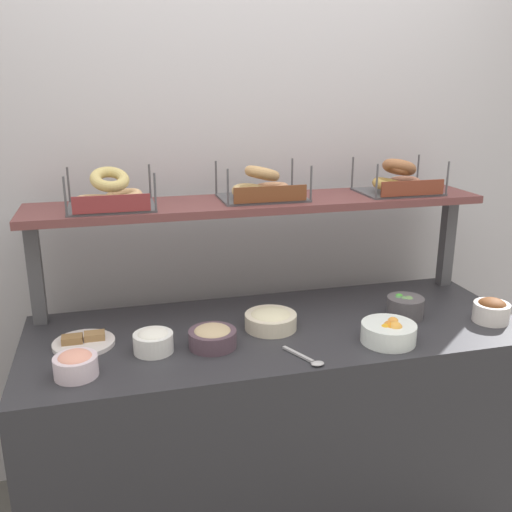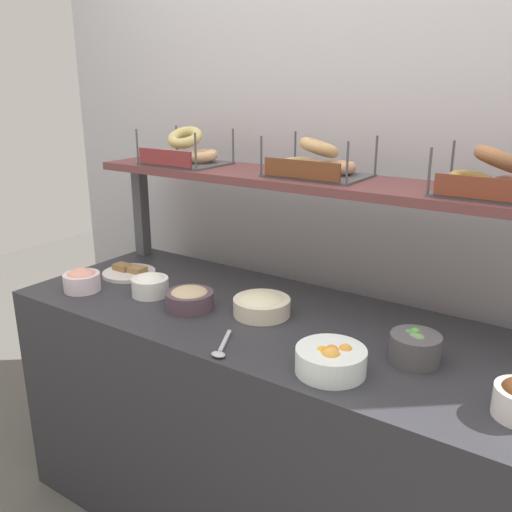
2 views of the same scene
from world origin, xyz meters
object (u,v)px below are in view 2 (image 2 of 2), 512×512
object	(u,v)px
bowl_veggie_mix	(415,347)
bowl_hummus	(189,298)
serving_spoon_near_plate	(221,348)
bagel_basket_plain	(185,153)
bowl_cream_cheese	(150,285)
bowl_fruit_salad	(331,360)
bagel_basket_everything	(494,180)
serving_plate_white	(129,272)
bagel_basket_sesame	(317,164)
bowl_potato_salad	(261,305)
bowl_lox_spread	(82,280)

from	to	relation	value
bowl_veggie_mix	bowl_hummus	size ratio (longest dim) A/B	0.85
serving_spoon_near_plate	bagel_basket_plain	xyz separation A→B (m)	(-0.59, 0.53, 0.47)
bowl_cream_cheese	bowl_hummus	distance (m)	0.20
bowl_fruit_salad	bagel_basket_everything	bearing A→B (deg)	61.79
bowl_cream_cheese	serving_plate_white	world-z (taller)	bowl_cream_cheese
serving_spoon_near_plate	bowl_veggie_mix	bearing A→B (deg)	27.66
bowl_fruit_salad	bagel_basket_plain	world-z (taller)	bagel_basket_plain
bowl_veggie_mix	bagel_basket_plain	size ratio (longest dim) A/B	0.45
bowl_veggie_mix	serving_spoon_near_plate	distance (m)	0.55
serving_plate_white	bagel_basket_plain	distance (m)	0.53
serving_spoon_near_plate	bagel_basket_sesame	distance (m)	0.73
bowl_potato_salad	bagel_basket_plain	bearing A→B (deg)	154.81
bagel_basket_everything	serving_plate_white	bearing A→B (deg)	-169.71
bowl_lox_spread	serving_plate_white	distance (m)	0.22
bowl_hummus	bagel_basket_everything	xyz separation A→B (m)	(0.86, 0.36, 0.44)
bowl_veggie_mix	serving_spoon_near_plate	world-z (taller)	bowl_veggie_mix
bagel_basket_plain	bagel_basket_everything	size ratio (longest dim) A/B	0.97
bowl_cream_cheese	bagel_basket_plain	size ratio (longest dim) A/B	0.43
serving_plate_white	bagel_basket_sesame	world-z (taller)	bagel_basket_sesame
bowl_veggie_mix	bowl_lox_spread	distance (m)	1.22
bowl_hummus	bagel_basket_everything	bearing A→B (deg)	22.60
bagel_basket_everything	serving_spoon_near_plate	bearing A→B (deg)	-136.60
bowl_cream_cheese	bagel_basket_everything	xyz separation A→B (m)	(1.06, 0.34, 0.44)
bowl_lox_spread	serving_spoon_near_plate	distance (m)	0.73
bowl_cream_cheese	serving_plate_white	size ratio (longest dim) A/B	0.63
bowl_veggie_mix	bowl_lox_spread	xyz separation A→B (m)	(-1.21, -0.16, -0.00)
bagel_basket_plain	bowl_potato_salad	bearing A→B (deg)	-25.19
bowl_potato_salad	serving_plate_white	size ratio (longest dim) A/B	0.91
serving_plate_white	bagel_basket_sesame	xyz separation A→B (m)	(0.71, 0.25, 0.46)
bowl_fruit_salad	bowl_lox_spread	world-z (taller)	bowl_fruit_salad
bowl_potato_salad	serving_plate_white	xyz separation A→B (m)	(-0.66, 0.03, -0.02)
bowl_fruit_salad	serving_plate_white	xyz separation A→B (m)	(-1.03, 0.24, -0.03)
bowl_fruit_salad	serving_spoon_near_plate	size ratio (longest dim) A/B	1.17
bowl_potato_salad	bowl_hummus	distance (m)	0.25
bowl_potato_salad	bagel_basket_everything	xyz separation A→B (m)	(0.62, 0.27, 0.44)
bowl_lox_spread	serving_spoon_near_plate	bearing A→B (deg)	-7.14
bowl_hummus	bagel_basket_sesame	world-z (taller)	bagel_basket_sesame
serving_spoon_near_plate	bagel_basket_everything	size ratio (longest dim) A/B	0.51
bowl_veggie_mix	bagel_basket_sesame	xyz separation A→B (m)	(-0.49, 0.31, 0.43)
bowl_lox_spread	bagel_basket_sesame	size ratio (longest dim) A/B	0.40
serving_spoon_near_plate	bagel_basket_plain	distance (m)	0.92
serving_plate_white	bagel_basket_everything	bearing A→B (deg)	10.29
bowl_fruit_salad	bowl_hummus	bearing A→B (deg)	168.59
bowl_cream_cheese	bagel_basket_plain	xyz separation A→B (m)	(-0.10, 0.33, 0.44)
bowl_hummus	bagel_basket_plain	bearing A→B (deg)	131.31
bowl_hummus	serving_plate_white	size ratio (longest dim) A/B	0.78
serving_plate_white	bowl_fruit_salad	bearing A→B (deg)	-13.37
bowl_cream_cheese	bowl_veggie_mix	bearing A→B (deg)	3.18
serving_spoon_near_plate	bowl_fruit_salad	bearing A→B (deg)	11.66
bagel_basket_sesame	bowl_lox_spread	bearing A→B (deg)	-146.78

